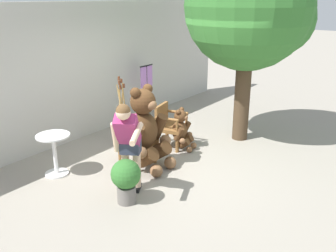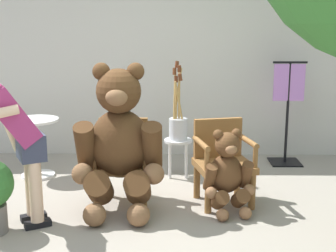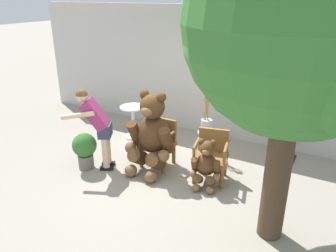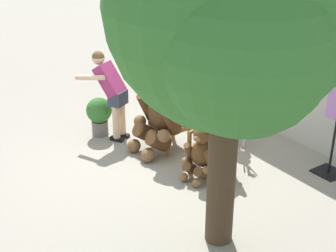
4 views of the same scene
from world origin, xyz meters
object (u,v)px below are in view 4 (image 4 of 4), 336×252
at_px(wooden_chair_left, 174,121).
at_px(teddy_bear_small, 200,153).
at_px(wooden_chair_right, 215,144).
at_px(person_visitor, 111,88).
at_px(clothing_display_stand, 336,129).
at_px(teddy_bear_large, 161,109).
at_px(round_side_table, 174,92).
at_px(white_stool, 236,127).
at_px(patio_tree, 233,15).
at_px(brush_bucket, 238,109).
at_px(potted_plant, 99,114).

height_order(wooden_chair_left, teddy_bear_small, wooden_chair_left).
height_order(wooden_chair_right, person_visitor, person_visitor).
xyz_separation_m(wooden_chair_left, clothing_display_stand, (2.03, 1.39, 0.26)).
xyz_separation_m(teddy_bear_large, round_side_table, (-1.14, 1.05, -0.28)).
xyz_separation_m(white_stool, patio_tree, (1.81, -1.86, 2.29)).
height_order(teddy_bear_large, white_stool, teddy_bear_large).
relative_size(wooden_chair_right, teddy_bear_large, 0.58).
bearing_deg(teddy_bear_large, wooden_chair_right, 14.02).
bearing_deg(white_stool, wooden_chair_right, -61.40).
distance_m(brush_bucket, round_side_table, 1.73).
distance_m(wooden_chair_left, brush_bucket, 1.04).
bearing_deg(brush_bucket, white_stool, 1.71).
bearing_deg(clothing_display_stand, potted_plant, -144.89).
xyz_separation_m(white_stool, clothing_display_stand, (1.44, 0.56, 0.36)).
height_order(wooden_chair_right, potted_plant, wooden_chair_right).
distance_m(wooden_chair_right, teddy_bear_small, 0.29).
xyz_separation_m(person_visitor, patio_tree, (3.27, -0.36, 1.75)).
xyz_separation_m(white_stool, brush_bucket, (-0.00, -0.00, 0.31)).
height_order(brush_bucket, clothing_display_stand, brush_bucket).
xyz_separation_m(person_visitor, clothing_display_stand, (2.90, 2.06, -0.18)).
xyz_separation_m(teddy_bear_small, patio_tree, (1.33, -0.74, 2.24)).
bearing_deg(patio_tree, brush_bucket, 134.35).
relative_size(person_visitor, white_stool, 3.26).
distance_m(round_side_table, patio_tree, 4.54).
bearing_deg(brush_bucket, person_visitor, -134.13).
height_order(patio_tree, clothing_display_stand, patio_tree).
distance_m(wooden_chair_right, patio_tree, 2.77).
relative_size(wooden_chair_left, white_stool, 1.87).
bearing_deg(potted_plant, wooden_chair_left, 36.19).
bearing_deg(white_stool, potted_plant, -135.73).
bearing_deg(round_side_table, patio_tree, -27.07).
bearing_deg(teddy_bear_small, clothing_display_stand, 60.19).
bearing_deg(brush_bucket, teddy_bear_small, -66.71).
bearing_deg(clothing_display_stand, brush_bucket, -158.88).
xyz_separation_m(round_side_table, patio_tree, (3.54, -1.81, 2.20)).
bearing_deg(round_side_table, white_stool, 1.70).
height_order(wooden_chair_left, teddy_bear_large, teddy_bear_large).
bearing_deg(brush_bucket, teddy_bear_large, -117.86).
bearing_deg(teddy_bear_large, wooden_chair_left, 90.49).
bearing_deg(round_side_table, potted_plant, -88.50).
distance_m(teddy_bear_large, potted_plant, 1.27).
height_order(wooden_chair_left, round_side_table, wooden_chair_left).
bearing_deg(potted_plant, wooden_chair_right, 20.52).
distance_m(wooden_chair_left, teddy_bear_small, 1.10).
height_order(teddy_bear_small, brush_bucket, brush_bucket).
height_order(wooden_chair_left, wooden_chair_right, same).
bearing_deg(brush_bucket, patio_tree, -45.65).
height_order(brush_bucket, round_side_table, brush_bucket).
distance_m(teddy_bear_small, person_visitor, 2.04).
bearing_deg(wooden_chair_left, white_stool, 55.05).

